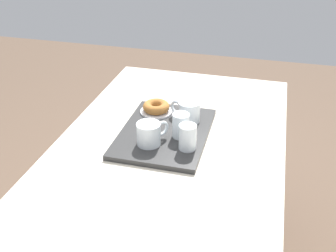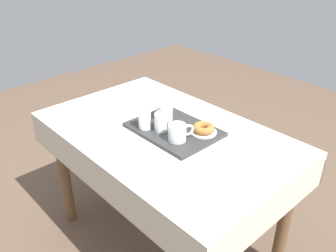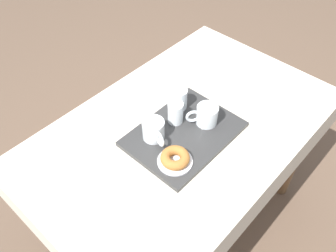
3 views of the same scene
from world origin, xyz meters
name	(u,v)px [view 1 (image 1 of 3)]	position (x,y,z in m)	size (l,w,h in m)	color
dining_table	(171,164)	(0.00, 0.00, 0.65)	(1.30, 0.81, 0.76)	beige
serving_tray	(165,133)	(-0.03, -0.03, 0.77)	(0.43, 0.32, 0.02)	#2D2D2D
tea_mug_left	(189,112)	(-0.13, 0.04, 0.82)	(0.08, 0.12, 0.08)	white
tea_mug_right	(149,134)	(0.07, -0.06, 0.82)	(0.11, 0.10, 0.08)	white
water_glass_near	(188,138)	(0.06, 0.07, 0.82)	(0.06, 0.06, 0.09)	white
water_glass_far	(181,127)	(-0.01, 0.03, 0.82)	(0.06, 0.06, 0.09)	white
donut_plate_left	(156,111)	(-0.17, -0.10, 0.78)	(0.13, 0.13, 0.01)	silver
sugar_donut_left	(156,107)	(-0.17, -0.10, 0.80)	(0.11, 0.11, 0.04)	#A3662D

